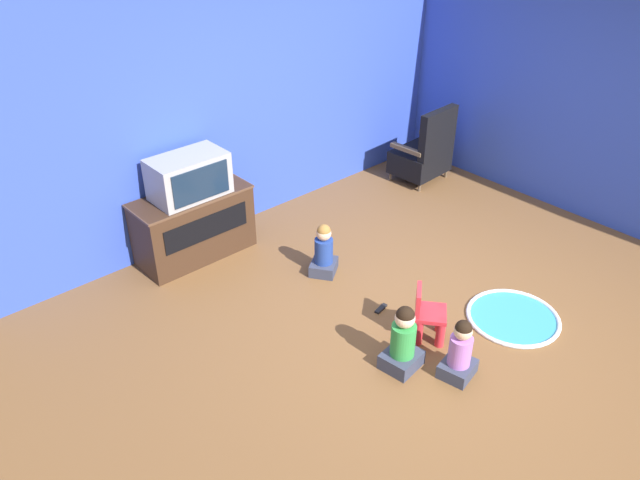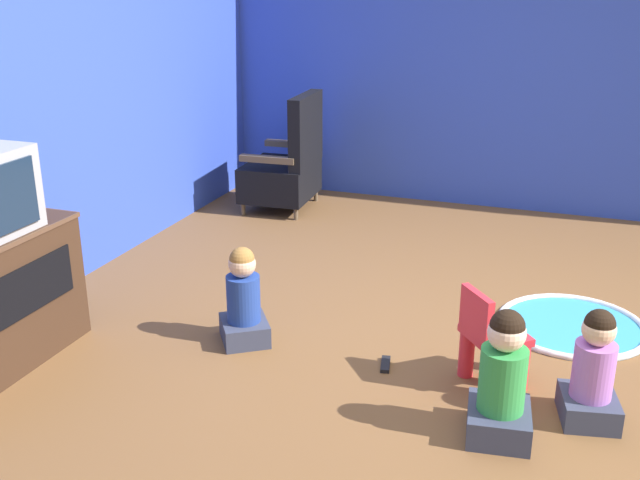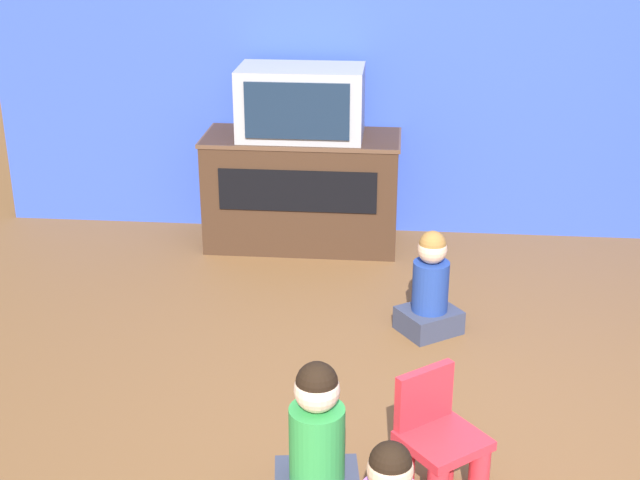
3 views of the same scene
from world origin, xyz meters
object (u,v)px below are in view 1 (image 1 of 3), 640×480
object	(u,v)px
tv_cabinet	(194,224)
child_watching_left	(460,352)
child_watching_right	(324,252)
remote_control	(381,309)
yellow_kid_chair	(428,317)
child_watching_center	(403,342)
television	(189,176)
black_armchair	(424,154)

from	to	relation	value
tv_cabinet	child_watching_left	bearing A→B (deg)	-78.39
child_watching_right	remote_control	xyz separation A→B (m)	(-0.01, -0.79, -0.22)
yellow_kid_chair	child_watching_center	bearing A→B (deg)	154.05
television	yellow_kid_chair	bearing A→B (deg)	-72.30
tv_cabinet	television	world-z (taller)	television
yellow_kid_chair	child_watching_right	distance (m)	1.29
yellow_kid_chair	child_watching_right	size ratio (longest dim) A/B	0.91
child_watching_left	television	bearing A→B (deg)	90.02
television	tv_cabinet	bearing A→B (deg)	90.00
yellow_kid_chair	child_watching_left	world-z (taller)	child_watching_left
tv_cabinet	child_watching_right	size ratio (longest dim) A/B	2.20
yellow_kid_chair	child_watching_left	distance (m)	0.49
child_watching_left	remote_control	distance (m)	1.00
tv_cabinet	remote_control	xyz separation A→B (m)	(0.74, -1.89, -0.34)
remote_control	child_watching_center	bearing A→B (deg)	-136.03
child_watching_left	child_watching_right	distance (m)	1.76
yellow_kid_chair	television	bearing A→B (deg)	68.69
remote_control	child_watching_right	bearing A→B (deg)	77.07
yellow_kid_chair	child_watching_right	world-z (taller)	child_watching_right
black_armchair	remote_control	size ratio (longest dim) A/B	6.14
television	child_watching_right	xyz separation A→B (m)	(0.75, -1.08, -0.66)
child_watching_right	yellow_kid_chair	bearing A→B (deg)	-124.68
television	child_watching_right	size ratio (longest dim) A/B	1.36
yellow_kid_chair	black_armchair	bearing A→B (deg)	1.92
tv_cabinet	black_armchair	distance (m)	3.07
tv_cabinet	television	bearing A→B (deg)	-90.00
child_watching_left	remote_control	xyz separation A→B (m)	(0.15, 0.97, -0.22)
child_watching_right	black_armchair	bearing A→B (deg)	-18.09
yellow_kid_chair	child_watching_left	xyz separation A→B (m)	(-0.17, -0.46, 0.02)
tv_cabinet	black_armchair	xyz separation A→B (m)	(3.04, -0.41, 0.00)
tv_cabinet	child_watching_center	bearing A→B (deg)	-82.47
black_armchair	remote_control	bearing A→B (deg)	29.43
black_armchair	child_watching_right	bearing A→B (deg)	13.53
black_armchair	yellow_kid_chair	distance (m)	3.03
child_watching_right	child_watching_center	bearing A→B (deg)	-141.77
child_watching_center	remote_control	size ratio (longest dim) A/B	3.77
tv_cabinet	child_watching_right	bearing A→B (deg)	-55.59
tv_cabinet	child_watching_center	xyz separation A→B (m)	(0.33, -2.50, -0.10)
yellow_kid_chair	remote_control	distance (m)	0.54
black_armchair	yellow_kid_chair	xyz separation A→B (m)	(-2.29, -1.98, -0.15)
child_watching_left	child_watching_center	xyz separation A→B (m)	(-0.26, 0.36, 0.02)
black_armchair	child_watching_center	xyz separation A→B (m)	(-2.71, -2.08, -0.10)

